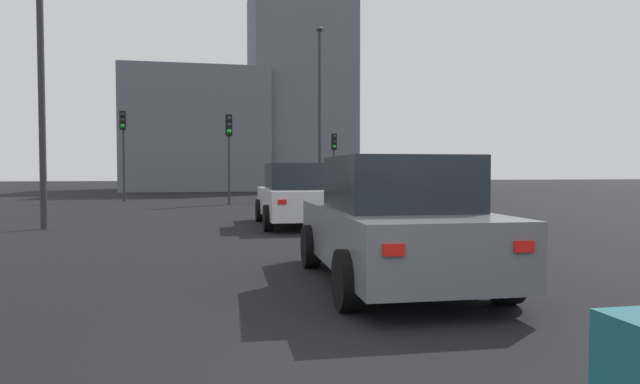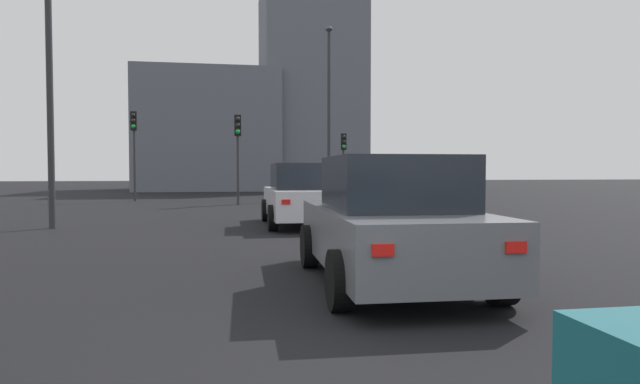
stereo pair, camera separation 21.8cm
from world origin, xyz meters
TOP-DOWN VIEW (x-y plane):
  - car_white_left_lead at (10.62, -1.35)m, footprint 4.19×1.95m
  - car_grey_left_second at (3.09, -1.48)m, footprint 4.16×2.05m
  - traffic_light_near_left at (19.77, 0.16)m, footprint 0.32×0.28m
  - traffic_light_near_right at (25.47, -5.70)m, footprint 0.32×0.28m
  - traffic_light_far_left at (23.45, 5.03)m, footprint 0.32×0.29m
  - street_lamp_kerbside at (10.94, 4.95)m, footprint 0.56×0.36m
  - street_lamp_far at (23.72, -4.55)m, footprint 0.56×0.36m
  - building_facade_left at (40.31, -6.00)m, footprint 10.32×7.66m
  - building_facade_center at (39.35, 2.00)m, footprint 9.50×10.45m

SIDE VIEW (x-z plane):
  - car_grey_left_second at x=3.09m, z-range -0.04..1.59m
  - car_white_left_lead at x=10.62m, z-range -0.04..1.61m
  - traffic_light_near_right at x=25.47m, z-range 0.78..4.30m
  - traffic_light_near_left at x=19.77m, z-range 0.85..4.70m
  - traffic_light_far_left at x=23.45m, z-range 0.94..5.24m
  - street_lamp_kerbside at x=10.94m, z-range 0.64..7.24m
  - building_facade_center at x=39.35m, z-range 0.00..8.87m
  - street_lamp_far at x=23.72m, z-range 0.68..9.50m
  - building_facade_left at x=40.31m, z-range 0.00..16.55m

